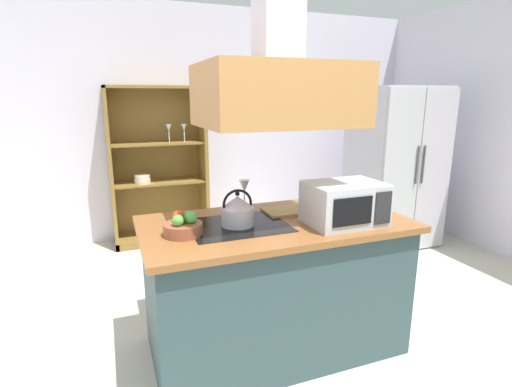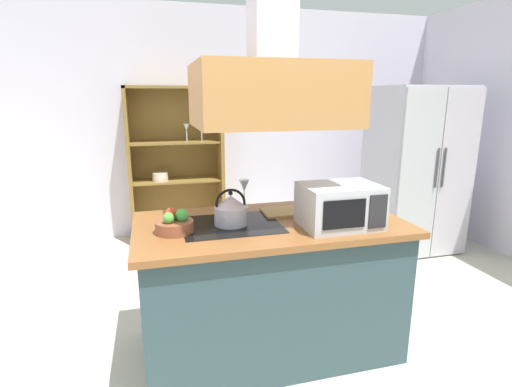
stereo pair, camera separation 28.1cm
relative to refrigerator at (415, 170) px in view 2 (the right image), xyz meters
name	(u,v)px [view 2 (the right image)]	position (x,y,z in m)	size (l,w,h in m)	color
ground_plane	(286,385)	(-2.09, -1.77, -0.89)	(7.80, 7.80, 0.00)	beige
wall_back	(208,123)	(-2.09, 1.23, 0.46)	(6.00, 0.12, 2.70)	silver
kitchen_island	(270,286)	(-2.08, -1.38, -0.44)	(1.69, 0.89, 0.90)	#2E4448
range_hood	(271,77)	(-2.08, -1.38, 0.89)	(0.90, 0.70, 1.20)	#B67C43
refrigerator	(415,170)	(0.00, 0.00, 0.00)	(0.90, 0.77, 1.78)	#B1B3C3
dish_cabinet	(176,173)	(-2.51, 1.02, -0.10)	(1.08, 0.40, 1.79)	olive
kettle	(231,210)	(-2.33, -1.38, 0.11)	(0.20, 0.20, 0.23)	#B4B3C9
cutting_board	(287,211)	(-1.91, -1.22, 0.02)	(0.34, 0.24, 0.02)	#A48751
microwave	(340,206)	(-1.70, -1.57, 0.14)	(0.46, 0.35, 0.26)	#B7BABF
wine_glass_on_counter	(244,187)	(-2.16, -1.02, 0.16)	(0.08, 0.08, 0.21)	silver
fruit_bowl	(175,224)	(-2.68, -1.43, 0.06)	(0.22, 0.22, 0.14)	brown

